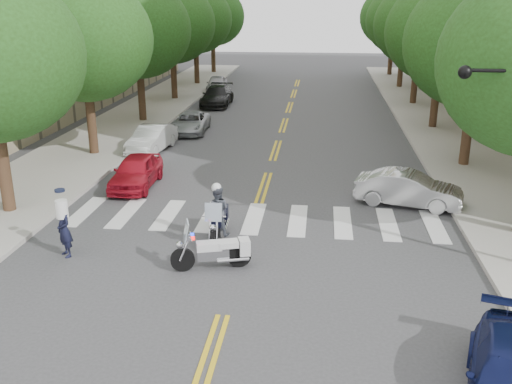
% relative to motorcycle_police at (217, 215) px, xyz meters
% --- Properties ---
extents(ground, '(140.00, 140.00, 0.00)m').
position_rel_motorcycle_police_xyz_m(ground, '(0.94, -4.56, -0.86)').
color(ground, '#38383A').
rests_on(ground, ground).
extents(sidewalk_left, '(5.00, 60.00, 0.15)m').
position_rel_motorcycle_police_xyz_m(sidewalk_left, '(-8.56, 17.44, -0.78)').
color(sidewalk_left, '#9E9991').
rests_on(sidewalk_left, ground).
extents(sidewalk_right, '(5.00, 60.00, 0.15)m').
position_rel_motorcycle_police_xyz_m(sidewalk_right, '(10.44, 17.44, -0.78)').
color(sidewalk_right, '#9E9991').
rests_on(sidewalk_right, ground).
extents(tree_l_1, '(6.40, 6.40, 8.45)m').
position_rel_motorcycle_police_xyz_m(tree_l_1, '(-7.86, 9.44, 4.70)').
color(tree_l_1, '#382316').
rests_on(tree_l_1, ground).
extents(tree_l_2, '(6.40, 6.40, 8.45)m').
position_rel_motorcycle_police_xyz_m(tree_l_2, '(-7.86, 17.44, 4.70)').
color(tree_l_2, '#382316').
rests_on(tree_l_2, ground).
extents(tree_l_3, '(6.40, 6.40, 8.45)m').
position_rel_motorcycle_police_xyz_m(tree_l_3, '(-7.86, 25.44, 4.70)').
color(tree_l_3, '#382316').
rests_on(tree_l_3, ground).
extents(tree_l_4, '(6.40, 6.40, 8.45)m').
position_rel_motorcycle_police_xyz_m(tree_l_4, '(-7.86, 33.44, 4.70)').
color(tree_l_4, '#382316').
rests_on(tree_l_4, ground).
extents(tree_l_5, '(6.40, 6.40, 8.45)m').
position_rel_motorcycle_police_xyz_m(tree_l_5, '(-7.86, 41.44, 4.70)').
color(tree_l_5, '#382316').
rests_on(tree_l_5, ground).
extents(tree_r_1, '(6.40, 6.40, 8.45)m').
position_rel_motorcycle_police_xyz_m(tree_r_1, '(9.74, 9.44, 4.70)').
color(tree_r_1, '#382316').
rests_on(tree_r_1, ground).
extents(tree_r_2, '(6.40, 6.40, 8.45)m').
position_rel_motorcycle_police_xyz_m(tree_r_2, '(9.74, 17.44, 4.70)').
color(tree_r_2, '#382316').
rests_on(tree_r_2, ground).
extents(tree_r_3, '(6.40, 6.40, 8.45)m').
position_rel_motorcycle_police_xyz_m(tree_r_3, '(9.74, 25.44, 4.70)').
color(tree_r_3, '#382316').
rests_on(tree_r_3, ground).
extents(tree_r_4, '(6.40, 6.40, 8.45)m').
position_rel_motorcycle_police_xyz_m(tree_r_4, '(9.74, 33.44, 4.70)').
color(tree_r_4, '#382316').
rests_on(tree_r_4, ground).
extents(tree_r_5, '(6.40, 6.40, 8.45)m').
position_rel_motorcycle_police_xyz_m(tree_r_5, '(9.74, 41.44, 4.70)').
color(tree_r_5, '#382316').
rests_on(tree_r_5, ground).
extents(motorcycle_police, '(0.82, 2.38, 1.93)m').
position_rel_motorcycle_police_xyz_m(motorcycle_police, '(0.00, 0.00, 0.00)').
color(motorcycle_police, black).
rests_on(motorcycle_police, ground).
extents(motorcycle_parked, '(2.26, 1.01, 1.50)m').
position_rel_motorcycle_police_xyz_m(motorcycle_parked, '(0.38, -1.99, -0.34)').
color(motorcycle_parked, black).
rests_on(motorcycle_parked, ground).
extents(officer_standing, '(0.73, 0.73, 1.71)m').
position_rel_motorcycle_police_xyz_m(officer_standing, '(-4.31, -1.72, -0.00)').
color(officer_standing, black).
rests_on(officer_standing, ground).
extents(convertible, '(4.12, 2.36, 1.28)m').
position_rel_motorcycle_police_xyz_m(convertible, '(6.50, 3.94, -0.22)').
color(convertible, '#B4B4B6').
rests_on(convertible, ground).
extents(parked_car_a, '(1.64, 3.89, 1.31)m').
position_rel_motorcycle_police_xyz_m(parked_car_a, '(-4.26, 4.94, -0.20)').
color(parked_car_a, '#AC1223').
rests_on(parked_car_a, ground).
extents(parked_car_b, '(1.77, 4.05, 1.29)m').
position_rel_motorcycle_police_xyz_m(parked_car_b, '(-5.26, 10.56, -0.21)').
color(parked_car_b, silver).
rests_on(parked_car_b, ground).
extents(parked_car_c, '(2.04, 4.10, 1.12)m').
position_rel_motorcycle_police_xyz_m(parked_car_c, '(-4.26, 14.94, -0.30)').
color(parked_car_c, '#9EA1A5').
rests_on(parked_car_c, ground).
extents(parked_car_d, '(1.98, 4.76, 1.37)m').
position_rel_motorcycle_police_xyz_m(parked_car_d, '(-4.26, 23.55, -0.17)').
color(parked_car_d, black).
rests_on(parked_car_d, ground).
extents(parked_car_e, '(1.93, 4.05, 1.34)m').
position_rel_motorcycle_police_xyz_m(parked_car_e, '(-5.35, 29.44, -0.19)').
color(parked_car_e, '#A9A8AE').
rests_on(parked_car_e, ground).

